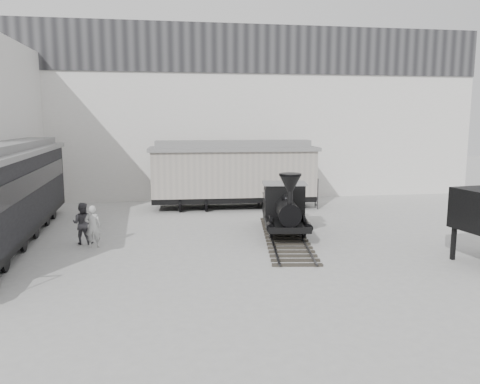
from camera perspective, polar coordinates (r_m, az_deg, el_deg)
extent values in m
plane|color=#9E9E9B|center=(17.15, 3.93, -8.48)|extent=(90.00, 90.00, 0.00)
cube|color=silver|center=(31.19, -2.11, 9.51)|extent=(34.00, 2.40, 11.00)
cube|color=#232326|center=(30.27, -1.86, 17.14)|extent=(34.00, 0.12, 3.00)
cube|color=black|center=(20.43, 5.60, -5.48)|extent=(2.97, 8.40, 0.14)
cube|color=#2D2D30|center=(20.36, 3.79, -5.37)|extent=(1.27, 8.15, 0.05)
cube|color=#2D2D30|center=(20.49, 7.40, -5.33)|extent=(1.27, 8.15, 0.05)
cylinder|color=black|center=(19.80, 3.74, -4.23)|extent=(0.25, 0.99, 0.98)
cylinder|color=black|center=(19.95, 7.75, -4.20)|extent=(0.25, 0.99, 0.98)
cylinder|color=black|center=(20.93, 3.51, -3.52)|extent=(0.25, 0.99, 0.98)
cylinder|color=black|center=(21.07, 7.31, -3.49)|extent=(0.25, 0.99, 0.98)
cube|color=black|center=(20.40, 5.59, -3.56)|extent=(2.24, 3.45, 0.25)
cylinder|color=black|center=(19.68, 5.80, -2.32)|extent=(1.18, 2.17, 0.89)
cylinder|color=black|center=(18.77, 6.10, -0.69)|extent=(0.26, 0.26, 0.54)
cone|color=black|center=(18.68, 6.13, 1.06)|extent=(0.97, 0.97, 0.63)
sphere|color=black|center=(19.95, 5.71, -0.91)|extent=(0.47, 0.47, 0.47)
cube|color=black|center=(21.04, 5.39, -0.91)|extent=(1.90, 1.45, 1.39)
cube|color=slate|center=(20.93, 5.42, 1.06)|extent=(2.10, 1.65, 0.07)
cube|color=black|center=(22.70, 4.96, -1.47)|extent=(1.85, 2.00, 0.81)
cylinder|color=black|center=(27.25, -5.78, -1.16)|extent=(2.10, 0.91, 0.83)
cylinder|color=black|center=(27.72, 4.08, -0.97)|extent=(2.10, 0.91, 0.83)
cube|color=black|center=(27.35, -0.81, -0.64)|extent=(9.39, 2.95, 0.31)
cube|color=gray|center=(27.15, -0.81, 2.37)|extent=(9.39, 3.05, 2.58)
cube|color=slate|center=(27.03, -0.82, 5.31)|extent=(9.71, 3.37, 0.21)
cube|color=slate|center=(27.02, -0.82, 5.92)|extent=(8.92, 1.59, 0.37)
cylinder|color=black|center=(25.59, -24.65, -2.50)|extent=(2.34, 0.99, 0.88)
cube|color=black|center=(21.70, -27.15, 0.27)|extent=(3.55, 12.69, 2.83)
cube|color=black|center=(21.30, -23.38, 1.51)|extent=(0.62, 11.72, 0.79)
imported|color=#B3B4B2|center=(19.68, -17.50, -4.03)|extent=(0.66, 0.46, 1.73)
imported|color=#444348|center=(20.38, -18.64, -3.63)|extent=(0.97, 0.83, 1.73)
cube|color=black|center=(18.91, 24.58, -5.70)|extent=(0.15, 0.15, 1.23)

